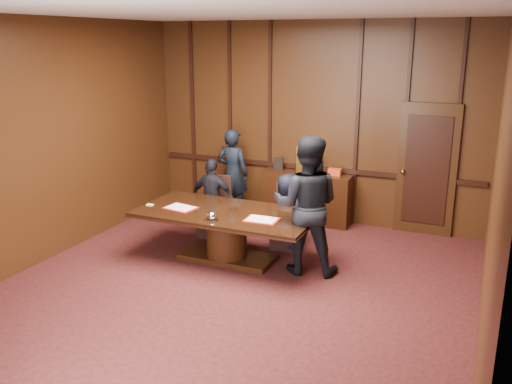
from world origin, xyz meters
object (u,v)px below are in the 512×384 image
Objects in this scene: conference_table at (227,227)px; witness_left at (233,173)px; signatory_right at (287,212)px; sideboard at (306,195)px; signatory_left at (213,198)px; witness_right at (307,205)px.

witness_left is (-0.82, 1.91, 0.31)m from conference_table.
signatory_right reaches higher than conference_table.
sideboard is 0.98× the size of witness_left.
sideboard is 0.61× the size of conference_table.
witness_left is at bearing -17.69° from signatory_right.
signatory_left is at bearing 19.27° from signatory_right.
signatory_left is (-1.16, -1.36, 0.18)m from sideboard.
witness_right is (1.84, -0.71, 0.31)m from signatory_left.
witness_right is at bearing 156.92° from signatory_left.
conference_table is 1.98× the size of signatory_left.
sideboard is at bearing -65.01° from signatory_right.
signatory_left reaches higher than signatory_right.
signatory_left is 1.13m from witness_left.
sideboard is at bearing 76.62° from conference_table.
conference_table is at bearing 114.12° from witness_left.
signatory_right is 0.97m from witness_right.
sideboard is at bearing -83.46° from witness_right.
signatory_left is 1.10× the size of signatory_right.
conference_table is at bearing -103.38° from sideboard.
signatory_left is 1.30m from signatory_right.
signatory_right is 0.62× the size of witness_right.
witness_right is at bearing 4.21° from conference_table.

